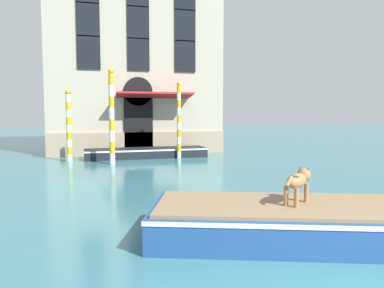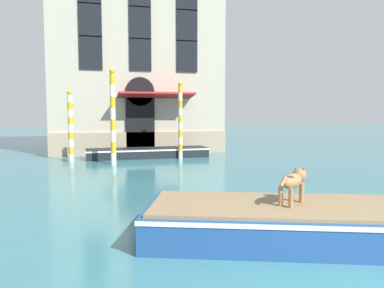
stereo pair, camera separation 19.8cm
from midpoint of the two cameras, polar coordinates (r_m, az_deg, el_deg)
The scene contains 7 objects.
palazzo_left at distance 24.92m, azimuth -9.28°, elevation 14.63°, with size 10.11×7.40×13.35m.
boat_foreground at distance 7.58m, azimuth 20.32°, elevation -11.03°, with size 7.22×4.32×0.69m.
dog_on_deck at distance 7.31m, azimuth 15.12°, elevation -5.43°, with size 0.82×0.68×0.65m.
boat_moored_near_palazzo at distance 20.04m, azimuth -7.26°, elevation -1.30°, with size 6.44×1.80×0.50m.
mooring_pole_0 at distance 19.04m, azimuth -18.54°, elevation 2.68°, with size 0.25×0.25×3.48m.
mooring_pole_1 at distance 19.34m, azimuth -2.29°, elevation 3.66°, with size 0.21×0.21×3.96m.
mooring_pole_2 at distance 17.58m, azimuth -12.45°, elevation 4.15°, with size 0.25×0.25×4.40m.
Camera 1 is at (-3.35, -2.70, 2.40)m, focal length 35.00 mm.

